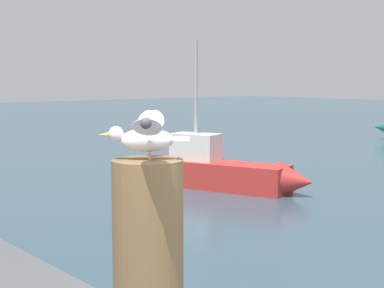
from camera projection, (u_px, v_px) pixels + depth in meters
The scene contains 3 objects.
mooring_post at pixel (148, 273), 2.61m from camera, with size 0.31×0.31×1.01m, color brown.
seagull at pixel (146, 133), 2.54m from camera, with size 0.59×0.50×0.21m.
boat_red at pixel (225, 171), 13.68m from camera, with size 4.20×2.16×3.48m.
Camera 1 is at (0.88, -1.92, 2.54)m, focal length 55.79 mm.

